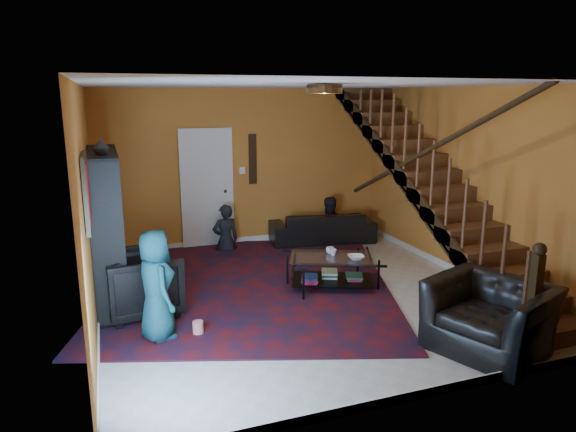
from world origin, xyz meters
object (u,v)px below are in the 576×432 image
Objects in this scene: bookshelf at (108,231)px; coffee_table at (332,270)px; armchair_left at (143,283)px; sofa at (322,227)px; armchair_right at (490,317)px.

coffee_table is at bearing -10.46° from bookshelf.
armchair_left reaches higher than coffee_table.
sofa is 4.48m from armchair_right.
coffee_table is (-0.81, -2.24, -0.02)m from sofa.
armchair_right is 2.38m from coffee_table.
armchair_left is 2.60m from coffee_table.
sofa is at bearing 70.15° from coffee_table.
armchair_left is 0.77× the size of armchair_right.
armchair_left reaches higher than armchair_right.
bookshelf is at bearing 169.54° from coffee_table.
sofa is at bearing -62.64° from armchair_left.
armchair_left is at bearing 41.68° from sofa.
sofa reaches higher than coffee_table.
coffee_table is at bearing 78.15° from sofa.
bookshelf reaches higher than armchair_right.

